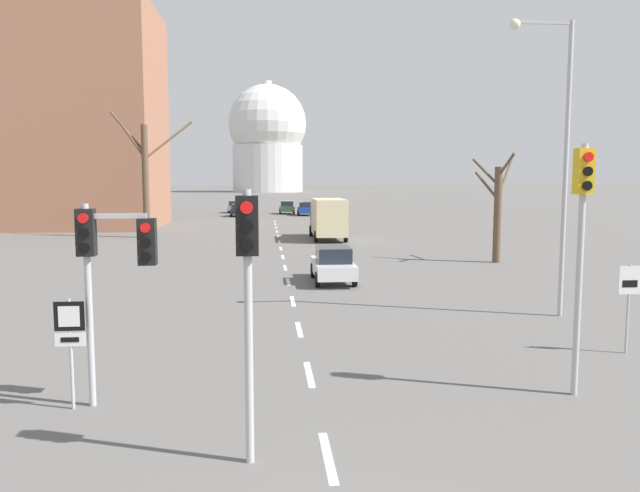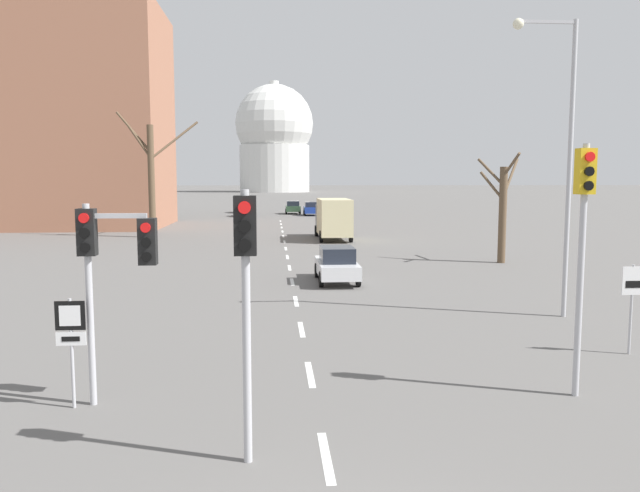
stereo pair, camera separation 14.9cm
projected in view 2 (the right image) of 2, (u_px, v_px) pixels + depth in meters
lane_stripe_0 at (326, 457)px, 10.59m from camera, size 0.16×2.00×0.01m
lane_stripe_1 at (310, 374)px, 15.05m from camera, size 0.16×2.00×0.01m
lane_stripe_2 at (301, 329)px, 19.51m from camera, size 0.16×2.00×0.01m
lane_stripe_3 at (296, 301)px, 23.97m from camera, size 0.16×2.00×0.01m
lane_stripe_4 at (292, 282)px, 28.43m from camera, size 0.16×2.00×0.01m
lane_stripe_5 at (289, 268)px, 32.89m from camera, size 0.16×2.00×0.01m
lane_stripe_6 at (287, 257)px, 37.35m from camera, size 0.16×2.00×0.01m
lane_stripe_7 at (286, 249)px, 41.81m from camera, size 0.16×2.00×0.01m
lane_stripe_8 at (284, 242)px, 46.27m from camera, size 0.16×2.00×0.01m
lane_stripe_9 at (283, 236)px, 50.73m from camera, size 0.16×2.00×0.01m
lane_stripe_10 at (282, 231)px, 55.19m from camera, size 0.16×2.00×0.01m
lane_stripe_11 at (282, 227)px, 59.65m from camera, size 0.16×2.00×0.01m
lane_stripe_12 at (281, 224)px, 64.11m from camera, size 0.16×2.00×0.01m
lane_stripe_13 at (280, 221)px, 68.57m from camera, size 0.16×2.00×0.01m
traffic_signal_near_left at (110, 255)px, 12.73m from camera, size 1.57×0.34×4.20m
traffic_signal_centre_tall at (246, 274)px, 10.07m from camera, size 0.36×0.34×4.54m
traffic_signal_near_right at (583, 223)px, 13.17m from camera, size 0.36×0.34×5.44m
route_sign_post at (71, 334)px, 12.68m from camera, size 0.60×0.08×2.29m
speed_limit_sign at (632, 294)px, 16.59m from camera, size 0.60×0.08×2.43m
street_lamp_right at (561, 142)px, 20.67m from camera, size 2.19×0.36×9.86m
sedan_near_left at (311, 209)px, 78.78m from camera, size 1.76×3.89×1.72m
sedan_near_right at (293, 207)px, 82.25m from camera, size 1.96×3.92×1.71m
sedan_mid_centre at (337, 264)px, 28.30m from camera, size 1.81×4.27×1.63m
sedan_far_left at (244, 210)px, 77.00m from camera, size 1.96×4.04×1.53m
sedan_far_right at (241, 207)px, 85.16m from camera, size 1.81×3.82×1.60m
delivery_truck at (333, 217)px, 47.90m from camera, size 2.44×7.20×3.14m
bare_tree_left_near at (151, 175)px, 49.31m from camera, size 6.44×2.07×10.01m
bare_tree_right_near at (502, 208)px, 34.60m from camera, size 2.70×3.24×6.10m
capitol_dome at (274, 138)px, 210.63m from camera, size 26.21×26.21×37.01m
apartment_block_left at (69, 118)px, 59.89m from camera, size 18.00×14.00×20.84m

